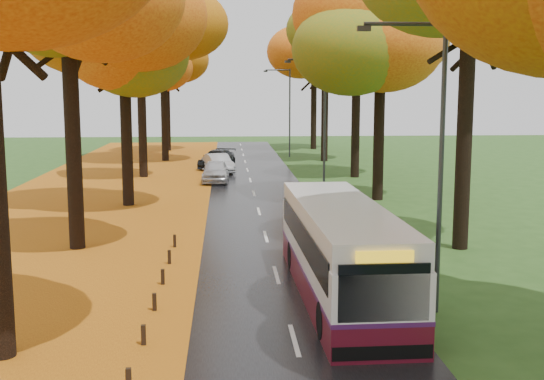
{
  "coord_description": "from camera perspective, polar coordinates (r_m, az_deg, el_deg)",
  "views": [
    {
      "loc": [
        -1.65,
        -10.08,
        6.21
      ],
      "look_at": [
        0.0,
        14.14,
        2.6
      ],
      "focal_mm": 45.0,
      "sensor_mm": 36.0,
      "label": 1
    }
  ],
  "objects": [
    {
      "name": "leaf_drift",
      "position": [
        35.64,
        -6.09,
        -1.55
      ],
      "size": [
        0.9,
        90.0,
        0.01
      ],
      "primitive_type": "cube",
      "color": "#C17213",
      "rests_on": "road"
    },
    {
      "name": "car_dark",
      "position": [
        53.99,
        -4.62,
        2.61
      ],
      "size": [
        3.37,
        5.17,
        1.39
      ],
      "primitive_type": "imported",
      "rotation": [
        0.0,
        0.0,
        -0.32
      ],
      "color": "black",
      "rests_on": "road"
    },
    {
      "name": "bus",
      "position": [
        20.51,
        5.76,
        -4.91
      ],
      "size": [
        2.59,
        10.52,
        2.76
      ],
      "rotation": [
        0.0,
        0.0,
        0.02
      ],
      "color": "#4C0B19",
      "rests_on": "road"
    },
    {
      "name": "bollard_row",
      "position": [
        16.06,
        -11.26,
        -13.45
      ],
      "size": [
        0.11,
        23.51,
        0.52
      ],
      "color": "black",
      "rests_on": "ground"
    },
    {
      "name": "car_white",
      "position": [
        45.62,
        -4.75,
        1.58
      ],
      "size": [
        1.86,
        4.33,
        1.46
      ],
      "primitive_type": "imported",
      "rotation": [
        0.0,
        0.0,
        -0.03
      ],
      "color": "#BBBBBF",
      "rests_on": "road"
    },
    {
      "name": "streetlamp_near",
      "position": [
        18.98,
        13.29,
        3.71
      ],
      "size": [
        2.45,
        0.18,
        8.0
      ],
      "color": "#333538",
      "rests_on": "ground"
    },
    {
      "name": "leaf_verge",
      "position": [
        36.37,
        -15.5,
        -1.67
      ],
      "size": [
        12.0,
        90.0,
        0.02
      ],
      "primitive_type": "cube",
      "color": "#813C0B",
      "rests_on": "ground"
    },
    {
      "name": "road",
      "position": [
        35.66,
        -1.19,
        -1.54
      ],
      "size": [
        6.5,
        90.0,
        0.04
      ],
      "primitive_type": "cube",
      "color": "black",
      "rests_on": "ground"
    },
    {
      "name": "centre_line",
      "position": [
        35.65,
        -1.19,
        -1.5
      ],
      "size": [
        0.12,
        90.0,
        0.01
      ],
      "primitive_type": "cube",
      "color": "silver",
      "rests_on": "road"
    },
    {
      "name": "streetlamp_far",
      "position": [
        62.35,
        1.26,
        7.08
      ],
      "size": [
        2.45,
        0.18,
        8.0
      ],
      "color": "#333538",
      "rests_on": "ground"
    },
    {
      "name": "car_silver",
      "position": [
        50.79,
        -4.51,
        2.24
      ],
      "size": [
        2.58,
        4.45,
        1.39
      ],
      "primitive_type": "imported",
      "rotation": [
        0.0,
        0.0,
        0.28
      ],
      "color": "#ABAEB4",
      "rests_on": "road"
    },
    {
      "name": "trees_left",
      "position": [
        37.7,
        -12.67,
        13.32
      ],
      "size": [
        9.2,
        74.0,
        13.88
      ],
      "color": "black",
      "rests_on": "ground"
    },
    {
      "name": "streetlamp_mid",
      "position": [
        40.5,
        4.07,
        6.32
      ],
      "size": [
        2.45,
        0.18,
        8.0
      ],
      "color": "#333538",
      "rests_on": "ground"
    },
    {
      "name": "trees_right",
      "position": [
        38.19,
        9.78,
        13.57
      ],
      "size": [
        9.3,
        74.2,
        13.96
      ],
      "color": "black",
      "rests_on": "ground"
    }
  ]
}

